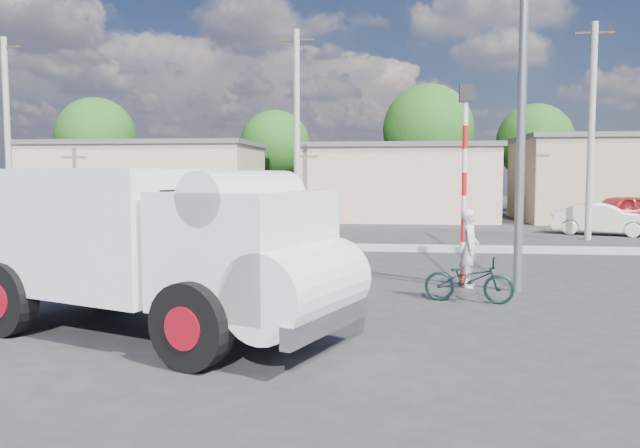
# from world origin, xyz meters

# --- Properties ---
(ground_plane) EXTENTS (120.00, 120.00, 0.00)m
(ground_plane) POSITION_xyz_m (0.00, 0.00, 0.00)
(ground_plane) COLOR #29292B
(ground_plane) RESTS_ON ground
(median) EXTENTS (40.00, 0.80, 0.16)m
(median) POSITION_xyz_m (0.00, 8.00, 0.08)
(median) COLOR #99968E
(median) RESTS_ON ground
(truck) EXTENTS (6.55, 4.32, 2.55)m
(truck) POSITION_xyz_m (-1.95, -3.11, 1.41)
(truck) COLOR black
(truck) RESTS_ON ground
(bicycle) EXTENTS (1.77, 0.91, 0.89)m
(bicycle) POSITION_xyz_m (3.14, -0.07, 0.44)
(bicycle) COLOR black
(bicycle) RESTS_ON ground
(cyclist) EXTENTS (0.46, 0.61, 1.51)m
(cyclist) POSITION_xyz_m (3.14, -0.07, 0.75)
(cyclist) COLOR silver
(cyclist) RESTS_ON ground
(car_cream) EXTENTS (4.12, 2.67, 1.28)m
(car_cream) POSITION_xyz_m (10.20, 14.07, 0.64)
(car_cream) COLOR white
(car_cream) RESTS_ON ground
(car_red) EXTENTS (4.79, 2.70, 1.54)m
(car_red) POSITION_xyz_m (12.71, 17.38, 0.77)
(car_red) COLOR maroon
(car_red) RESTS_ON ground
(traffic_pole) EXTENTS (0.28, 0.18, 4.36)m
(traffic_pole) POSITION_xyz_m (3.20, 1.50, 2.59)
(traffic_pole) COLOR red
(traffic_pole) RESTS_ON ground
(streetlight) EXTENTS (2.34, 0.22, 9.00)m
(streetlight) POSITION_xyz_m (4.14, 1.20, 4.96)
(streetlight) COLOR slate
(streetlight) RESTS_ON ground
(building_row) EXTENTS (37.80, 7.30, 4.44)m
(building_row) POSITION_xyz_m (1.10, 22.00, 2.13)
(building_row) COLOR beige
(building_row) RESTS_ON ground
(tree_row) EXTENTS (43.62, 7.43, 8.42)m
(tree_row) POSITION_xyz_m (3.76, 28.45, 4.99)
(tree_row) COLOR #38281E
(tree_row) RESTS_ON ground
(utility_poles) EXTENTS (35.40, 0.24, 8.00)m
(utility_poles) POSITION_xyz_m (3.25, 12.00, 4.07)
(utility_poles) COLOR #99968E
(utility_poles) RESTS_ON ground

